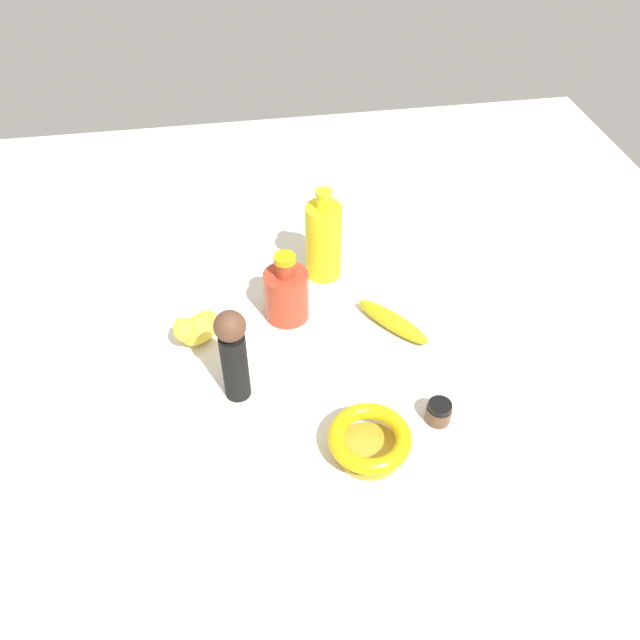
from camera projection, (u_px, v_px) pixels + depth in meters
ground at (320, 343)px, 1.33m from camera, size 2.00×2.00×0.00m
person_figure_adult at (233, 353)px, 1.16m from camera, size 0.07×0.07×0.20m
bowl at (369, 440)px, 1.12m from camera, size 0.15×0.15×0.06m
nail_polish_jar at (439, 412)px, 1.18m from camera, size 0.05×0.05×0.04m
bottle_short at (286, 293)px, 1.35m from camera, size 0.09×0.09×0.16m
cat_figurine at (197, 328)px, 1.31m from camera, size 0.11×0.10×0.09m
bottle_tall at (323, 240)px, 1.43m from camera, size 0.08×0.08×0.22m
banana at (393, 321)px, 1.35m from camera, size 0.17×0.14×0.04m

